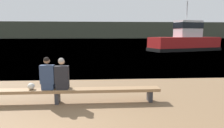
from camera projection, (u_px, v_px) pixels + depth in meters
The scene contains 7 objects.
water_surface at pixel (97, 38), 128.13m from camera, with size 240.00×240.00×0.00m, color #426B8E.
far_shoreline at pixel (97, 30), 123.08m from camera, with size 600.00×12.00×9.75m, color #424738.
bench_main at pixel (57, 92), 6.35m from camera, with size 6.59×0.41×0.46m.
person_left at pixel (48, 76), 6.27m from camera, with size 0.43×0.42×1.03m.
person_right at pixel (62, 76), 6.30m from camera, with size 0.43×0.42×1.00m.
shopping_bag at pixel (31, 86), 6.29m from camera, with size 0.22×0.22×0.21m.
tugboat_red at pixel (185, 41), 27.45m from camera, with size 10.66×6.17×6.65m.
Camera 1 is at (1.28, -3.05, 2.17)m, focal length 32.00 mm.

